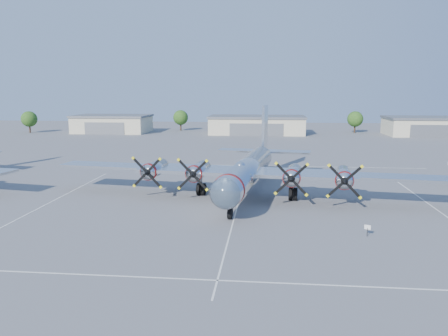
# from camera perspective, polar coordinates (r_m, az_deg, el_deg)

# --- Properties ---
(ground) EXTENTS (260.00, 260.00, 0.00)m
(ground) POSITION_cam_1_polar(r_m,az_deg,el_deg) (51.93, 1.94, -4.36)
(ground) COLOR #59595B
(ground) RESTS_ON ground
(parking_lines) EXTENTS (60.00, 50.08, 0.01)m
(parking_lines) POSITION_cam_1_polar(r_m,az_deg,el_deg) (50.24, 1.80, -4.85)
(parking_lines) COLOR silver
(parking_lines) RESTS_ON ground
(hangar_west) EXTENTS (22.60, 14.60, 5.40)m
(hangar_west) POSITION_cam_1_polar(r_m,az_deg,el_deg) (141.06, -14.36, 5.64)
(hangar_west) COLOR beige
(hangar_west) RESTS_ON ground
(hangar_center) EXTENTS (28.60, 14.60, 5.40)m
(hangar_center) POSITION_cam_1_polar(r_m,az_deg,el_deg) (132.58, 4.33, 5.66)
(hangar_center) COLOR beige
(hangar_center) RESTS_ON ground
(hangar_east) EXTENTS (20.60, 14.60, 5.40)m
(hangar_east) POSITION_cam_1_polar(r_m,az_deg,el_deg) (139.87, 24.47, 5.01)
(hangar_east) COLOR beige
(hangar_east) RESTS_ON ground
(tree_far_west) EXTENTS (4.80, 4.80, 6.64)m
(tree_far_west) POSITION_cam_1_polar(r_m,az_deg,el_deg) (147.91, -24.10, 5.86)
(tree_far_west) COLOR #382619
(tree_far_west) RESTS_ON ground
(tree_west) EXTENTS (4.80, 4.80, 6.64)m
(tree_west) POSITION_cam_1_polar(r_m,az_deg,el_deg) (143.27, -5.69, 6.57)
(tree_west) COLOR #382619
(tree_west) RESTS_ON ground
(tree_east) EXTENTS (4.80, 4.80, 6.64)m
(tree_east) POSITION_cam_1_polar(r_m,az_deg,el_deg) (141.00, 16.76, 6.14)
(tree_east) COLOR #382619
(tree_east) RESTS_ON ground
(main_bomber_b29) EXTENTS (52.18, 38.94, 10.70)m
(main_bomber_b29) POSITION_cam_1_polar(r_m,az_deg,el_deg) (55.65, 3.27, -3.38)
(main_bomber_b29) COLOR silver
(main_bomber_b29) RESTS_ON ground
(info_placard) EXTENTS (0.53, 0.25, 1.07)m
(info_placard) POSITION_cam_1_polar(r_m,az_deg,el_deg) (41.60, 18.23, -7.50)
(info_placard) COLOR black
(info_placard) RESTS_ON ground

